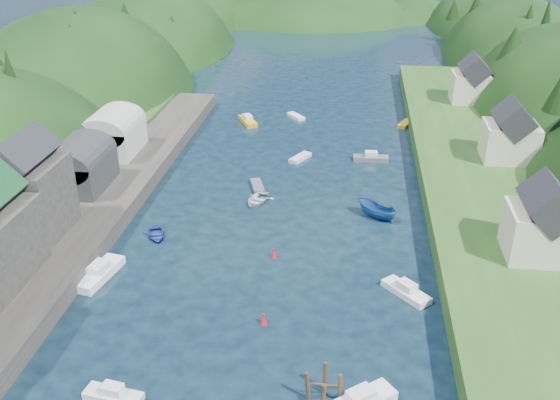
# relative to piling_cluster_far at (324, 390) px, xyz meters

# --- Properties ---
(ground) EXTENTS (600.00, 600.00, 0.00)m
(ground) POSITION_rel_piling_cluster_far_xyz_m (-6.65, 48.44, -1.07)
(ground) COLOR black
(ground) RESTS_ON ground
(hillside_left) EXTENTS (44.00, 245.56, 52.00)m
(hillside_left) POSITION_rel_piling_cluster_far_xyz_m (-51.65, 73.44, -9.10)
(hillside_left) COLOR black
(hillside_left) RESTS_ON ground
(hillside_right) EXTENTS (36.00, 245.56, 48.00)m
(hillside_right) POSITION_rel_piling_cluster_far_xyz_m (38.35, 73.44, -8.49)
(hillside_right) COLOR black
(hillside_right) RESTS_ON ground
(far_hills) EXTENTS (103.00, 68.00, 44.00)m
(far_hills) POSITION_rel_piling_cluster_far_xyz_m (-5.44, 172.44, -11.87)
(far_hills) COLOR black
(far_hills) RESTS_ON ground
(hill_trees) EXTENTS (91.94, 149.96, 12.85)m
(hill_trees) POSITION_rel_piling_cluster_far_xyz_m (-6.14, 62.41, 10.06)
(hill_trees) COLOR black
(hill_trees) RESTS_ON ground
(quay_left) EXTENTS (12.00, 110.00, 2.00)m
(quay_left) POSITION_rel_piling_cluster_far_xyz_m (-30.65, 18.44, -0.07)
(quay_left) COLOR #2D2B28
(quay_left) RESTS_ON ground
(boat_sheds) EXTENTS (7.00, 21.00, 7.50)m
(boat_sheds) POSITION_rel_piling_cluster_far_xyz_m (-32.65, 37.44, 4.20)
(boat_sheds) COLOR #2D2D30
(boat_sheds) RESTS_ON quay_left
(terrace_right) EXTENTS (16.00, 120.00, 2.40)m
(terrace_right) POSITION_rel_piling_cluster_far_xyz_m (18.35, 38.44, 0.13)
(terrace_right) COLOR #234719
(terrace_right) RESTS_ON ground
(right_bank_cottages) EXTENTS (9.00, 59.24, 8.41)m
(right_bank_cottages) POSITION_rel_piling_cluster_far_xyz_m (21.35, 46.77, 4.77)
(right_bank_cottages) COLOR beige
(right_bank_cottages) RESTS_ON terrace_right
(piling_cluster_far) EXTENTS (2.96, 2.79, 3.28)m
(piling_cluster_far) POSITION_rel_piling_cluster_far_xyz_m (0.00, 0.00, 0.00)
(piling_cluster_far) COLOR #382314
(piling_cluster_far) RESTS_ON ground
(channel_buoy_near) EXTENTS (0.70, 0.70, 1.10)m
(channel_buoy_near) POSITION_rel_piling_cluster_far_xyz_m (-5.98, 8.97, -0.59)
(channel_buoy_near) COLOR #B50E18
(channel_buoy_near) RESTS_ON ground
(channel_buoy_far) EXTENTS (0.70, 0.70, 1.10)m
(channel_buoy_far) POSITION_rel_piling_cluster_far_xyz_m (-6.63, 20.63, -0.59)
(channel_buoy_far) COLOR #B50E18
(channel_buoy_far) RESTS_ON ground
(moored_boats) EXTENTS (36.83, 89.44, 2.51)m
(moored_boats) POSITION_rel_piling_cluster_far_xyz_m (-10.19, 15.66, -0.42)
(moored_boats) COLOR #53555F
(moored_boats) RESTS_ON ground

